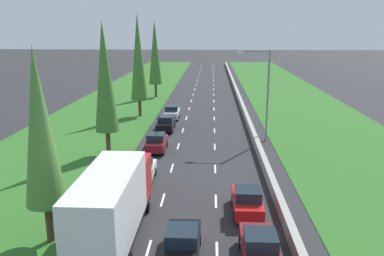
{
  "coord_description": "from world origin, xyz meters",
  "views": [
    {
      "loc": [
        1.38,
        -2.29,
        10.93
      ],
      "look_at": [
        -0.69,
        38.05,
        0.53
      ],
      "focal_mm": 36.12,
      "sensor_mm": 36.0,
      "label": 1
    }
  ],
  "objects_px": {
    "white_box_truck_left_lane": "(114,204)",
    "street_light_mast": "(264,89)",
    "black_hatchback_centre_lane": "(182,243)",
    "poplar_tree_second": "(105,78)",
    "maroon_hatchback_right_lane": "(259,247)",
    "poplar_tree_nearest": "(40,129)",
    "maroon_hatchback_left_lane": "(156,142)",
    "white_hatchback_left_lane_sixth": "(172,112)",
    "red_hatchback_right_lane": "(247,201)",
    "poplar_tree_fourth": "(155,53)",
    "poplar_tree_third": "(138,58)",
    "white_hatchback_left_lane": "(142,171)",
    "black_sedan_left_lane": "(166,123)"
  },
  "relations": [
    {
      "from": "maroon_hatchback_right_lane",
      "to": "street_light_mast",
      "type": "relative_size",
      "value": 0.43
    },
    {
      "from": "white_hatchback_left_lane",
      "to": "poplar_tree_third",
      "type": "xyz_separation_m",
      "value": [
        -4.12,
        21.85,
        6.6
      ]
    },
    {
      "from": "white_box_truck_left_lane",
      "to": "poplar_tree_second",
      "type": "bearing_deg",
      "value": 106.09
    },
    {
      "from": "white_box_truck_left_lane",
      "to": "white_hatchback_left_lane_sixth",
      "type": "distance_m",
      "value": 28.83
    },
    {
      "from": "maroon_hatchback_left_lane",
      "to": "red_hatchback_right_lane",
      "type": "bearing_deg",
      "value": -59.12
    },
    {
      "from": "poplar_tree_second",
      "to": "poplar_tree_third",
      "type": "xyz_separation_m",
      "value": [
        -0.02,
        15.65,
        0.55
      ]
    },
    {
      "from": "poplar_tree_nearest",
      "to": "street_light_mast",
      "type": "bearing_deg",
      "value": 55.48
    },
    {
      "from": "red_hatchback_right_lane",
      "to": "poplar_tree_second",
      "type": "bearing_deg",
      "value": 136.17
    },
    {
      "from": "white_box_truck_left_lane",
      "to": "maroon_hatchback_right_lane",
      "type": "distance_m",
      "value": 7.6
    },
    {
      "from": "maroon_hatchback_left_lane",
      "to": "street_light_mast",
      "type": "xyz_separation_m",
      "value": [
        10.15,
        3.88,
        4.4
      ]
    },
    {
      "from": "poplar_tree_nearest",
      "to": "white_hatchback_left_lane_sixth",
      "type": "bearing_deg",
      "value": 83.1
    },
    {
      "from": "white_hatchback_left_lane",
      "to": "maroon_hatchback_left_lane",
      "type": "xyz_separation_m",
      "value": [
        0.04,
        7.38,
        0.0
      ]
    },
    {
      "from": "maroon_hatchback_left_lane",
      "to": "street_light_mast",
      "type": "height_order",
      "value": "street_light_mast"
    },
    {
      "from": "street_light_mast",
      "to": "white_hatchback_left_lane",
      "type": "bearing_deg",
      "value": -132.14
    },
    {
      "from": "white_hatchback_left_lane_sixth",
      "to": "poplar_tree_nearest",
      "type": "bearing_deg",
      "value": -96.9
    },
    {
      "from": "maroon_hatchback_left_lane",
      "to": "maroon_hatchback_right_lane",
      "type": "distance_m",
      "value": 18.74
    },
    {
      "from": "white_box_truck_left_lane",
      "to": "maroon_hatchback_right_lane",
      "type": "xyz_separation_m",
      "value": [
        7.33,
        -1.52,
        -1.35
      ]
    },
    {
      "from": "white_hatchback_left_lane_sixth",
      "to": "poplar_tree_second",
      "type": "xyz_separation_m",
      "value": [
        -4.24,
        -14.27,
        6.05
      ]
    },
    {
      "from": "poplar_tree_nearest",
      "to": "poplar_tree_second",
      "type": "height_order",
      "value": "poplar_tree_second"
    },
    {
      "from": "white_box_truck_left_lane",
      "to": "street_light_mast",
      "type": "bearing_deg",
      "value": 62.73
    },
    {
      "from": "white_hatchback_left_lane",
      "to": "maroon_hatchback_right_lane",
      "type": "height_order",
      "value": "same"
    },
    {
      "from": "white_hatchback_left_lane_sixth",
      "to": "poplar_tree_fourth",
      "type": "distance_m",
      "value": 17.39
    },
    {
      "from": "white_hatchback_left_lane_sixth",
      "to": "poplar_tree_nearest",
      "type": "height_order",
      "value": "poplar_tree_nearest"
    },
    {
      "from": "white_box_truck_left_lane",
      "to": "red_hatchback_right_lane",
      "type": "relative_size",
      "value": 2.41
    },
    {
      "from": "white_hatchback_left_lane",
      "to": "poplar_tree_nearest",
      "type": "xyz_separation_m",
      "value": [
        -3.35,
        -8.43,
        5.32
      ]
    },
    {
      "from": "maroon_hatchback_left_lane",
      "to": "street_light_mast",
      "type": "distance_m",
      "value": 11.72
    },
    {
      "from": "poplar_tree_third",
      "to": "street_light_mast",
      "type": "bearing_deg",
      "value": -36.49
    },
    {
      "from": "white_box_truck_left_lane",
      "to": "black_sedan_left_lane",
      "type": "xyz_separation_m",
      "value": [
        -0.06,
        23.36,
        -1.37
      ]
    },
    {
      "from": "black_hatchback_centre_lane",
      "to": "maroon_hatchback_right_lane",
      "type": "relative_size",
      "value": 1.0
    },
    {
      "from": "black_hatchback_centre_lane",
      "to": "poplar_tree_nearest",
      "type": "bearing_deg",
      "value": 170.08
    },
    {
      "from": "black_hatchback_centre_lane",
      "to": "poplar_tree_second",
      "type": "height_order",
      "value": "poplar_tree_second"
    },
    {
      "from": "white_hatchback_left_lane",
      "to": "poplar_tree_third",
      "type": "relative_size",
      "value": 0.31
    },
    {
      "from": "poplar_tree_second",
      "to": "poplar_tree_fourth",
      "type": "xyz_separation_m",
      "value": [
        -0.0,
        29.87,
        0.35
      ]
    },
    {
      "from": "white_hatchback_left_lane_sixth",
      "to": "maroon_hatchback_left_lane",
      "type": "bearing_deg",
      "value": -90.44
    },
    {
      "from": "white_hatchback_left_lane",
      "to": "black_sedan_left_lane",
      "type": "height_order",
      "value": "white_hatchback_left_lane"
    },
    {
      "from": "maroon_hatchback_left_lane",
      "to": "black_sedan_left_lane",
      "type": "bearing_deg",
      "value": 90.07
    },
    {
      "from": "maroon_hatchback_right_lane",
      "to": "red_hatchback_right_lane",
      "type": "relative_size",
      "value": 1.0
    },
    {
      "from": "poplar_tree_second",
      "to": "poplar_tree_third",
      "type": "height_order",
      "value": "poplar_tree_third"
    },
    {
      "from": "red_hatchback_right_lane",
      "to": "poplar_tree_third",
      "type": "height_order",
      "value": "poplar_tree_third"
    },
    {
      "from": "black_hatchback_centre_lane",
      "to": "black_sedan_left_lane",
      "type": "bearing_deg",
      "value": 98.49
    },
    {
      "from": "white_box_truck_left_lane",
      "to": "poplar_tree_third",
      "type": "height_order",
      "value": "poplar_tree_third"
    },
    {
      "from": "black_sedan_left_lane",
      "to": "white_hatchback_left_lane_sixth",
      "type": "height_order",
      "value": "white_hatchback_left_lane_sixth"
    },
    {
      "from": "poplar_tree_second",
      "to": "poplar_tree_nearest",
      "type": "bearing_deg",
      "value": -87.08
    },
    {
      "from": "black_sedan_left_lane",
      "to": "poplar_tree_nearest",
      "type": "height_order",
      "value": "poplar_tree_nearest"
    },
    {
      "from": "red_hatchback_right_lane",
      "to": "white_hatchback_left_lane_sixth",
      "type": "distance_m",
      "value": 26.19
    },
    {
      "from": "white_hatchback_left_lane",
      "to": "white_hatchback_left_lane_sixth",
      "type": "xyz_separation_m",
      "value": [
        0.15,
        20.47,
        0.0
      ]
    },
    {
      "from": "poplar_tree_third",
      "to": "poplar_tree_nearest",
      "type": "bearing_deg",
      "value": -88.54
    },
    {
      "from": "maroon_hatchback_right_lane",
      "to": "poplar_tree_nearest",
      "type": "bearing_deg",
      "value": 172.49
    },
    {
      "from": "red_hatchback_right_lane",
      "to": "white_hatchback_left_lane_sixth",
      "type": "height_order",
      "value": "same"
    },
    {
      "from": "poplar_tree_third",
      "to": "white_hatchback_left_lane",
      "type": "bearing_deg",
      "value": -79.32
    }
  ]
}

